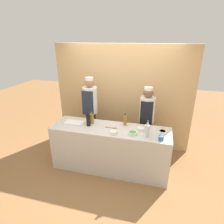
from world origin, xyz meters
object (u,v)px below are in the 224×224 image
object	(u,v)px
bottle_amber	(125,120)
chef_right	(146,120)
sauce_bowl_green	(133,133)
bottle_clear	(147,130)
sauce_bowl_white	(113,132)
wooden_spoon	(113,128)
cutting_board	(74,123)
sauce_bowl_orange	(162,132)
chef_left	(91,111)
bottle_soy	(88,120)
bottle_vinegar	(91,119)
sauce_bowl_brown	(140,129)
cup_blue	(161,138)

from	to	relation	value
bottle_amber	chef_right	distance (m)	0.57
sauce_bowl_green	bottle_clear	size ratio (longest dim) A/B	0.53
sauce_bowl_white	sauce_bowl_green	distance (m)	0.34
wooden_spoon	cutting_board	bearing A→B (deg)	178.28
sauce_bowl_orange	bottle_clear	size ratio (longest dim) A/B	0.45
chef_left	chef_right	world-z (taller)	chef_left
chef_left	bottle_soy	bearing A→B (deg)	-72.75
sauce_bowl_orange	wooden_spoon	bearing A→B (deg)	-178.63
cutting_board	wooden_spoon	distance (m)	0.81
bottle_clear	wooden_spoon	xyz separation A→B (m)	(-0.66, 0.15, -0.11)
sauce_bowl_green	cutting_board	world-z (taller)	sauce_bowl_green
bottle_vinegar	wooden_spoon	world-z (taller)	bottle_vinegar
wooden_spoon	sauce_bowl_brown	bearing A→B (deg)	5.35
sauce_bowl_brown	cutting_board	distance (m)	1.34
bottle_soy	chef_right	world-z (taller)	chef_right
sauce_bowl_white	chef_right	bearing A→B (deg)	57.55
sauce_bowl_brown	bottle_vinegar	distance (m)	0.99
bottle_soy	sauce_bowl_white	bearing A→B (deg)	-20.00
sauce_bowl_green	bottle_soy	xyz separation A→B (m)	(-0.89, 0.14, 0.08)
cutting_board	bottle_vinegar	world-z (taller)	bottle_vinegar
sauce_bowl_brown	cup_blue	distance (m)	0.47
sauce_bowl_green	bottle_vinegar	xyz separation A→B (m)	(-0.87, 0.26, 0.07)
bottle_vinegar	chef_right	xyz separation A→B (m)	(1.05, 0.49, -0.13)
chef_left	bottle_amber	bearing A→B (deg)	-24.58
sauce_bowl_brown	chef_left	bearing A→B (deg)	155.34
sauce_bowl_white	sauce_bowl_orange	bearing A→B (deg)	15.32
chef_right	bottle_vinegar	bearing A→B (deg)	-154.76
bottle_vinegar	cup_blue	bearing A→B (deg)	-13.63
cutting_board	chef_left	size ratio (longest dim) A/B	0.22
bottle_soy	bottle_clear	distance (m)	1.15
sauce_bowl_orange	bottle_vinegar	distance (m)	1.39
bottle_amber	wooden_spoon	distance (m)	0.30
bottle_clear	bottle_soy	bearing A→B (deg)	173.00
bottle_clear	cup_blue	bearing A→B (deg)	-17.95
bottle_amber	chef_left	world-z (taller)	chef_left
cutting_board	bottle_clear	xyz separation A→B (m)	(1.47, -0.17, 0.11)
sauce_bowl_white	chef_left	bearing A→B (deg)	132.63
sauce_bowl_brown	bottle_soy	world-z (taller)	bottle_soy
sauce_bowl_white	bottle_vinegar	size ratio (longest dim) A/B	0.50
sauce_bowl_orange	cutting_board	bearing A→B (deg)	179.92
sauce_bowl_white	bottle_clear	distance (m)	0.60
cutting_board	cup_blue	size ratio (longest dim) A/B	4.10
bottle_clear	cup_blue	world-z (taller)	bottle_clear
sauce_bowl_brown	bottle_soy	size ratio (longest dim) A/B	0.46
bottle_clear	wooden_spoon	bearing A→B (deg)	167.32
chef_left	chef_right	bearing A→B (deg)	0.00
chef_left	bottle_vinegar	bearing A→B (deg)	-66.97
sauce_bowl_green	chef_right	distance (m)	0.77
sauce_bowl_brown	chef_right	bearing A→B (deg)	83.49
sauce_bowl_orange	cutting_board	xyz separation A→B (m)	(-1.73, 0.00, -0.02)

